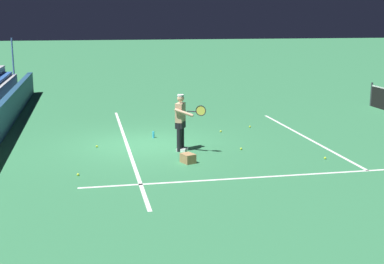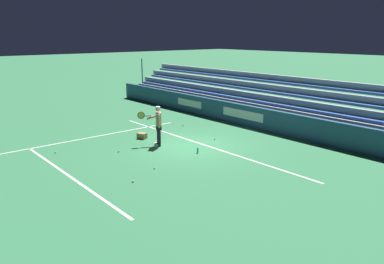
{
  "view_description": "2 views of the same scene",
  "coord_description": "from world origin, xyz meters",
  "px_view_note": "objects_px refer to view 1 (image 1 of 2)",
  "views": [
    {
      "loc": [
        16.49,
        -1.7,
        3.97
      ],
      "look_at": [
        1.21,
        1.35,
        0.61
      ],
      "focal_mm": 50.0,
      "sensor_mm": 36.0,
      "label": 1
    },
    {
      "loc": [
        -11.82,
        10.03,
        4.67
      ],
      "look_at": [
        -0.17,
        0.14,
        0.68
      ],
      "focal_mm": 35.0,
      "sensor_mm": 36.0,
      "label": 2
    }
  ],
  "objects_px": {
    "tennis_ball_far_left": "(241,149)",
    "tennis_ball_on_baseline": "(325,158)",
    "tennis_ball_toward_net": "(78,175)",
    "tennis_player": "(181,122)",
    "tennis_ball_stray_back": "(250,127)",
    "water_bottle": "(153,135)",
    "tennis_ball_midcourt": "(221,131)",
    "ball_box_cardboard": "(188,158)",
    "tennis_ball_far_right": "(97,146)"
  },
  "relations": [
    {
      "from": "tennis_player",
      "to": "ball_box_cardboard",
      "type": "height_order",
      "value": "tennis_player"
    },
    {
      "from": "ball_box_cardboard",
      "to": "tennis_ball_on_baseline",
      "type": "height_order",
      "value": "ball_box_cardboard"
    },
    {
      "from": "tennis_ball_midcourt",
      "to": "water_bottle",
      "type": "height_order",
      "value": "water_bottle"
    },
    {
      "from": "tennis_ball_midcourt",
      "to": "tennis_ball_toward_net",
      "type": "bearing_deg",
      "value": -47.95
    },
    {
      "from": "tennis_player",
      "to": "ball_box_cardboard",
      "type": "relative_size",
      "value": 4.29
    },
    {
      "from": "tennis_ball_stray_back",
      "to": "water_bottle",
      "type": "relative_size",
      "value": 0.3
    },
    {
      "from": "tennis_ball_toward_net",
      "to": "tennis_ball_stray_back",
      "type": "height_order",
      "value": "same"
    },
    {
      "from": "tennis_ball_toward_net",
      "to": "tennis_ball_far_left",
      "type": "distance_m",
      "value": 5.19
    },
    {
      "from": "tennis_player",
      "to": "tennis_ball_far_right",
      "type": "relative_size",
      "value": 25.98
    },
    {
      "from": "tennis_ball_far_right",
      "to": "tennis_ball_on_baseline",
      "type": "relative_size",
      "value": 1.0
    },
    {
      "from": "tennis_player",
      "to": "ball_box_cardboard",
      "type": "xyz_separation_m",
      "value": [
        1.39,
        -0.06,
        -0.76
      ]
    },
    {
      "from": "tennis_player",
      "to": "water_bottle",
      "type": "height_order",
      "value": "tennis_player"
    },
    {
      "from": "ball_box_cardboard",
      "to": "tennis_ball_far_right",
      "type": "distance_m",
      "value": 3.37
    },
    {
      "from": "ball_box_cardboard",
      "to": "tennis_ball_midcourt",
      "type": "distance_m",
      "value": 4.18
    },
    {
      "from": "tennis_ball_far_left",
      "to": "tennis_ball_midcourt",
      "type": "relative_size",
      "value": 1.0
    },
    {
      "from": "tennis_player",
      "to": "tennis_ball_far_right",
      "type": "bearing_deg",
      "value": -110.26
    },
    {
      "from": "tennis_ball_far_left",
      "to": "tennis_ball_midcourt",
      "type": "bearing_deg",
      "value": 179.48
    },
    {
      "from": "tennis_ball_far_left",
      "to": "tennis_ball_on_baseline",
      "type": "bearing_deg",
      "value": 53.22
    },
    {
      "from": "tennis_ball_toward_net",
      "to": "tennis_ball_far_right",
      "type": "distance_m",
      "value": 3.04
    },
    {
      "from": "tennis_player",
      "to": "tennis_ball_far_left",
      "type": "distance_m",
      "value": 2.02
    },
    {
      "from": "tennis_ball_toward_net",
      "to": "ball_box_cardboard",
      "type": "bearing_deg",
      "value": 102.78
    },
    {
      "from": "tennis_ball_toward_net",
      "to": "water_bottle",
      "type": "height_order",
      "value": "water_bottle"
    },
    {
      "from": "tennis_ball_midcourt",
      "to": "tennis_ball_on_baseline",
      "type": "relative_size",
      "value": 1.0
    },
    {
      "from": "tennis_ball_far_left",
      "to": "water_bottle",
      "type": "bearing_deg",
      "value": -131.83
    },
    {
      "from": "tennis_ball_on_baseline",
      "to": "tennis_ball_far_right",
      "type": "bearing_deg",
      "value": -113.06
    },
    {
      "from": "ball_box_cardboard",
      "to": "tennis_ball_toward_net",
      "type": "relative_size",
      "value": 6.06
    },
    {
      "from": "tennis_ball_midcourt",
      "to": "tennis_player",
      "type": "bearing_deg",
      "value": -38.12
    },
    {
      "from": "tennis_ball_toward_net",
      "to": "tennis_ball_stray_back",
      "type": "xyz_separation_m",
      "value": [
        -4.98,
        6.13,
        0.0
      ]
    },
    {
      "from": "tennis_ball_far_left",
      "to": "tennis_ball_stray_back",
      "type": "xyz_separation_m",
      "value": [
        -3.17,
        1.27,
        0.0
      ]
    },
    {
      "from": "tennis_ball_stray_back",
      "to": "tennis_ball_on_baseline",
      "type": "bearing_deg",
      "value": 9.32
    },
    {
      "from": "tennis_ball_toward_net",
      "to": "water_bottle",
      "type": "distance_m",
      "value": 4.67
    },
    {
      "from": "water_bottle",
      "to": "tennis_ball_on_baseline",
      "type": "bearing_deg",
      "value": 50.4
    },
    {
      "from": "tennis_ball_on_baseline",
      "to": "tennis_player",
      "type": "bearing_deg",
      "value": -114.82
    },
    {
      "from": "tennis_ball_toward_net",
      "to": "water_bottle",
      "type": "xyz_separation_m",
      "value": [
        -3.97,
        2.44,
        0.08
      ]
    },
    {
      "from": "tennis_ball_far_right",
      "to": "tennis_ball_far_left",
      "type": "bearing_deg",
      "value": 74.71
    },
    {
      "from": "tennis_ball_toward_net",
      "to": "tennis_ball_on_baseline",
      "type": "distance_m",
      "value": 6.9
    },
    {
      "from": "tennis_player",
      "to": "water_bottle",
      "type": "relative_size",
      "value": 7.8
    },
    {
      "from": "tennis_ball_stray_back",
      "to": "tennis_ball_far_right",
      "type": "bearing_deg",
      "value": -70.38
    },
    {
      "from": "tennis_ball_stray_back",
      "to": "water_bottle",
      "type": "xyz_separation_m",
      "value": [
        1.01,
        -3.68,
        0.08
      ]
    },
    {
      "from": "tennis_player",
      "to": "tennis_ball_stray_back",
      "type": "height_order",
      "value": "tennis_player"
    },
    {
      "from": "tennis_ball_far_left",
      "to": "ball_box_cardboard",
      "type": "bearing_deg",
      "value": -58.72
    },
    {
      "from": "tennis_ball_toward_net",
      "to": "tennis_ball_midcourt",
      "type": "distance_m",
      "value": 6.57
    },
    {
      "from": "tennis_ball_toward_net",
      "to": "tennis_ball_on_baseline",
      "type": "bearing_deg",
      "value": 92.4
    },
    {
      "from": "tennis_ball_on_baseline",
      "to": "water_bottle",
      "type": "xyz_separation_m",
      "value": [
        -3.69,
        -4.45,
        0.08
      ]
    },
    {
      "from": "tennis_player",
      "to": "tennis_ball_toward_net",
      "type": "distance_m",
      "value": 3.78
    },
    {
      "from": "ball_box_cardboard",
      "to": "tennis_player",
      "type": "bearing_deg",
      "value": 177.51
    },
    {
      "from": "tennis_ball_toward_net",
      "to": "tennis_ball_midcourt",
      "type": "bearing_deg",
      "value": 132.05
    },
    {
      "from": "tennis_ball_stray_back",
      "to": "tennis_ball_on_baseline",
      "type": "relative_size",
      "value": 1.0
    },
    {
      "from": "tennis_ball_midcourt",
      "to": "water_bottle",
      "type": "bearing_deg",
      "value": -80.02
    },
    {
      "from": "tennis_ball_far_left",
      "to": "water_bottle",
      "type": "distance_m",
      "value": 3.24
    }
  ]
}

